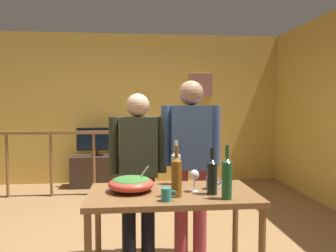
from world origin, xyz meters
TOP-DOWN VIEW (x-y plane):
  - ground_plane at (0.00, 0.00)m, footprint 8.00×8.00m
  - back_wall at (0.00, 3.08)m, footprint 5.65×0.10m
  - framed_picture at (1.30, 3.02)m, footprint 0.44×0.03m
  - stair_railing at (-0.39, 2.15)m, footprint 3.41×0.10m
  - tv_console at (-0.60, 2.73)m, footprint 0.90×0.40m
  - flat_screen_tv at (-0.60, 2.69)m, footprint 0.69×0.12m
  - serving_table at (0.34, -0.78)m, footprint 1.26×0.69m
  - salad_bowl at (0.03, -0.74)m, footprint 0.35×0.35m
  - wine_glass at (0.51, -0.80)m, footprint 0.07×0.07m
  - wine_bottle_amber at (0.35, -0.92)m, footprint 0.08×0.08m
  - wine_bottle_clear at (0.39, -0.55)m, footprint 0.08×0.08m
  - wine_bottle_dark at (0.62, -0.88)m, footprint 0.08×0.08m
  - wine_bottle_green at (0.70, -1.01)m, footprint 0.07×0.07m
  - mug_blue at (0.66, -0.72)m, footprint 0.12×0.08m
  - mug_teal at (0.27, -1.02)m, footprint 0.11×0.07m
  - person_standing_left at (0.09, -0.15)m, footprint 0.53×0.24m
  - person_standing_right at (0.59, -0.15)m, footprint 0.56×0.24m

SIDE VIEW (x-z plane):
  - ground_plane at x=0.00m, z-range 0.00..0.00m
  - tv_console at x=-0.60m, z-range 0.00..0.55m
  - stair_railing at x=-0.39m, z-range 0.15..1.23m
  - serving_table at x=0.34m, z-range 0.31..1.10m
  - mug_teal at x=0.27m, z-range 0.79..0.88m
  - flat_screen_tv at x=-0.60m, z-range 0.59..1.09m
  - mug_blue at x=0.66m, z-range 0.79..0.89m
  - salad_bowl at x=0.03m, z-range 0.76..0.95m
  - person_standing_left at x=0.09m, z-range 0.13..1.68m
  - wine_glass at x=0.51m, z-range 0.83..1.00m
  - wine_bottle_dark at x=0.62m, z-range 0.76..1.10m
  - wine_bottle_clear at x=0.39m, z-range 0.75..1.12m
  - wine_bottle_amber at x=0.35m, z-range 0.76..1.13m
  - wine_bottle_green at x=0.70m, z-range 0.75..1.14m
  - person_standing_right at x=0.59m, z-range 0.15..1.83m
  - back_wall at x=0.00m, z-range 0.00..2.74m
  - framed_picture at x=1.30m, z-range 1.60..2.03m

